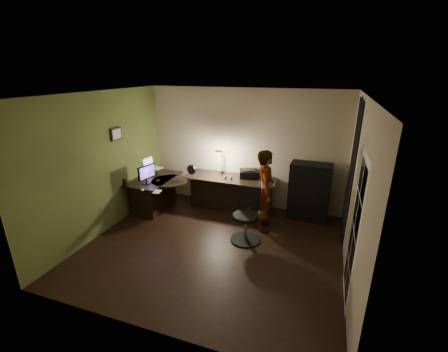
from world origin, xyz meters
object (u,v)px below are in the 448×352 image
(office_chair, at_px, (246,216))
(cabinet, at_px, (309,192))
(person, at_px, (266,191))
(monitor, at_px, (146,177))
(desk_right, at_px, (230,193))
(desk_left, at_px, (155,194))

(office_chair, bearing_deg, cabinet, 51.81)
(person, bearing_deg, monitor, 81.62)
(desk_right, bearing_deg, person, -33.73)
(office_chair, bearing_deg, desk_left, 164.21)
(desk_left, height_order, monitor, monitor)
(office_chair, xyz_separation_m, person, (0.23, 0.58, 0.31))
(desk_right, distance_m, cabinet, 1.75)
(desk_right, bearing_deg, monitor, -149.30)
(monitor, bearing_deg, person, 18.18)
(desk_right, height_order, cabinet, cabinet)
(desk_left, relative_size, office_chair, 1.27)
(desk_right, relative_size, cabinet, 1.62)
(desk_left, distance_m, person, 2.61)
(cabinet, relative_size, office_chair, 1.22)
(desk_left, bearing_deg, office_chair, -15.22)
(monitor, xyz_separation_m, person, (2.53, 0.27, -0.07))
(office_chair, bearing_deg, monitor, 172.13)
(monitor, bearing_deg, desk_right, 42.14)
(person, bearing_deg, desk_left, 73.94)
(desk_right, distance_m, person, 1.23)
(desk_right, distance_m, monitor, 1.90)
(cabinet, bearing_deg, person, -134.04)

